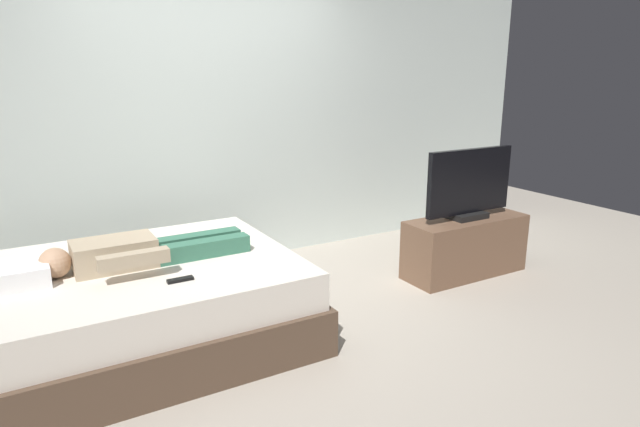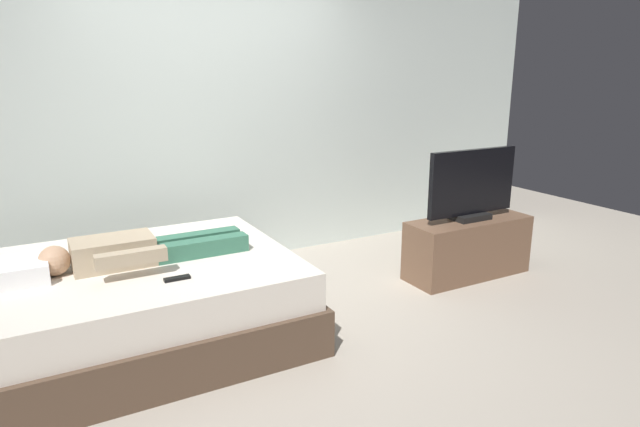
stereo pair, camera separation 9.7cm
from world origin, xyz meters
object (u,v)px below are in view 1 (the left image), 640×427
(pillow, at_px, (1,277))
(tv, at_px, (469,185))
(remote, at_px, (180,280))
(bed, at_px, (136,306))
(person, at_px, (137,252))
(tv_stand, at_px, (465,246))

(pillow, bearing_deg, tv, -2.42)
(pillow, xyz_separation_m, remote, (0.88, -0.42, -0.05))
(bed, height_order, person, person)
(bed, height_order, tv, tv)
(tv_stand, xyz_separation_m, tv, (0.00, 0.00, 0.53))
(tv_stand, bearing_deg, tv, 0.00)
(person, bearing_deg, bed, 155.16)
(remote, xyz_separation_m, tv_stand, (2.53, 0.27, -0.30))
(bed, relative_size, remote, 13.67)
(pillow, xyz_separation_m, tv, (3.42, -0.14, 0.18))
(bed, bearing_deg, tv_stand, -3.05)
(pillow, height_order, tv_stand, pillow)
(remote, bearing_deg, pillow, 154.71)
(bed, xyz_separation_m, tv, (2.71, -0.14, 0.52))
(bed, height_order, remote, remote)
(remote, height_order, tv_stand, remote)
(person, height_order, tv_stand, person)
(remote, distance_m, tv, 2.56)
(person, height_order, remote, person)
(tv, bearing_deg, tv_stand, 0.00)
(person, bearing_deg, pillow, 178.96)
(bed, bearing_deg, remote, -66.71)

